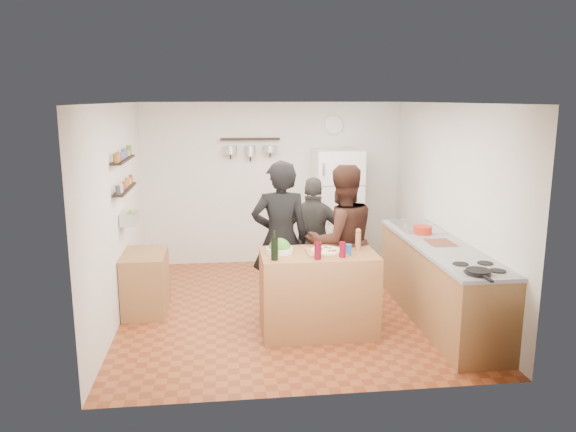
{
  "coord_description": "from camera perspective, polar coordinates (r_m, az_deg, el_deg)",
  "views": [
    {
      "loc": [
        -0.79,
        -6.53,
        2.55
      ],
      "look_at": [
        0.0,
        0.1,
        1.15
      ],
      "focal_mm": 35.0,
      "sensor_mm": 36.0,
      "label": 1
    }
  ],
  "objects": [
    {
      "name": "spice_shelf_lower",
      "position": [
        6.91,
        -16.23,
        2.62
      ],
      "size": [
        0.12,
        1.0,
        0.02
      ],
      "primitive_type": "cube",
      "color": "black",
      "rests_on": "left_wall"
    },
    {
      "name": "red_bowl",
      "position": [
        7.09,
        13.52,
        -1.38
      ],
      "size": [
        0.23,
        0.23,
        0.1
      ],
      "primitive_type": "cylinder",
      "color": "red",
      "rests_on": "counter_run"
    },
    {
      "name": "person_back",
      "position": [
        7.16,
        2.66,
        -2.37
      ],
      "size": [
        1.0,
        0.6,
        1.59
      ],
      "primitive_type": "imported",
      "rotation": [
        0.0,
        0.0,
        2.9
      ],
      "color": "#2E2C29",
      "rests_on": "floor"
    },
    {
      "name": "counter_run",
      "position": [
        6.81,
        15.12,
        -6.55
      ],
      "size": [
        0.63,
        2.63,
        0.9
      ],
      "primitive_type": "cube",
      "color": "#9E7042",
      "rests_on": "floor"
    },
    {
      "name": "pepper_mill",
      "position": [
        6.22,
        7.14,
        -2.59
      ],
      "size": [
        0.06,
        0.06,
        0.2
      ],
      "primitive_type": "cylinder",
      "color": "#925D3D",
      "rests_on": "prep_island"
    },
    {
      "name": "skillet",
      "position": [
        5.62,
        18.76,
        -5.41
      ],
      "size": [
        0.24,
        0.24,
        0.05
      ],
      "primitive_type": "cylinder",
      "color": "black",
      "rests_on": "stove_top"
    },
    {
      "name": "wine_glass_near",
      "position": [
        5.85,
        3.05,
        -3.52
      ],
      "size": [
        0.08,
        0.08,
        0.18
      ],
      "primitive_type": "cylinder",
      "color": "#510715",
      "rests_on": "prep_island"
    },
    {
      "name": "produce_basket",
      "position": [
        6.96,
        -15.82,
        -0.21
      ],
      "size": [
        0.18,
        0.35,
        0.14
      ],
      "primitive_type": "cube",
      "color": "silver",
      "rests_on": "left_wall"
    },
    {
      "name": "stove_top",
      "position": [
        5.85,
        18.8,
        -5.1
      ],
      "size": [
        0.6,
        0.62,
        0.02
      ],
      "primitive_type": "cube",
      "color": "white",
      "rests_on": "counter_run"
    },
    {
      "name": "pot_rack",
      "position": [
        8.56,
        -3.86,
        7.8
      ],
      "size": [
        0.9,
        0.04,
        0.04
      ],
      "primitive_type": "cube",
      "color": "black",
      "rests_on": "back_wall"
    },
    {
      "name": "wall_clock",
      "position": [
        8.79,
        4.7,
        9.2
      ],
      "size": [
        0.3,
        0.03,
        0.3
      ],
      "primitive_type": "cylinder",
      "rotation": [
        1.57,
        0.0,
        0.0
      ],
      "color": "silver",
      "rests_on": "back_wall"
    },
    {
      "name": "pizza",
      "position": [
        6.1,
        3.9,
        -3.51
      ],
      "size": [
        0.34,
        0.34,
        0.02
      ],
      "primitive_type": "cylinder",
      "color": "#D3BD8B",
      "rests_on": "pizza_board"
    },
    {
      "name": "wine_glass_far",
      "position": [
        5.94,
        5.55,
        -3.41
      ],
      "size": [
        0.07,
        0.07,
        0.17
      ],
      "primitive_type": "cylinder",
      "color": "#5F0816",
      "rests_on": "prep_island"
    },
    {
      "name": "person_center",
      "position": [
        6.62,
        5.44,
        -2.59
      ],
      "size": [
        1.0,
        0.85,
        1.81
      ],
      "primitive_type": "imported",
      "rotation": [
        0.0,
        0.0,
        3.35
      ],
      "color": "black",
      "rests_on": "floor"
    },
    {
      "name": "cutting_board",
      "position": [
        6.72,
        15.21,
        -2.72
      ],
      "size": [
        0.3,
        0.4,
        0.02
      ],
      "primitive_type": "cube",
      "color": "#9B5538",
      "rests_on": "counter_run"
    },
    {
      "name": "fridge",
      "position": [
        8.62,
        4.99,
        0.76
      ],
      "size": [
        0.7,
        0.68,
        1.8
      ],
      "primitive_type": "cube",
      "color": "white",
      "rests_on": "floor"
    },
    {
      "name": "room_shell",
      "position": [
        7.08,
        -0.27,
        1.27
      ],
      "size": [
        4.2,
        4.2,
        4.2
      ],
      "color": "brown",
      "rests_on": "ground"
    },
    {
      "name": "salad_bowl",
      "position": [
        6.09,
        -0.86,
        -3.49
      ],
      "size": [
        0.29,
        0.29,
        0.06
      ],
      "primitive_type": "cylinder",
      "color": "silver",
      "rests_on": "prep_island"
    },
    {
      "name": "prep_island",
      "position": [
        6.25,
        3.07,
        -7.77
      ],
      "size": [
        1.25,
        0.72,
        0.91
      ],
      "primitive_type": "cube",
      "color": "#955D36",
      "rests_on": "floor"
    },
    {
      "name": "side_table",
      "position": [
        7.08,
        -14.25,
        -6.51
      ],
      "size": [
        0.5,
        0.8,
        0.73
      ],
      "primitive_type": "cube",
      "color": "olive",
      "rests_on": "floor"
    },
    {
      "name": "spice_shelf_upper",
      "position": [
        6.86,
        -16.4,
        5.51
      ],
      "size": [
        0.12,
        1.0,
        0.02
      ],
      "primitive_type": "cube",
      "color": "black",
      "rests_on": "left_wall"
    },
    {
      "name": "person_left",
      "position": [
        6.58,
        -0.78,
        -2.38
      ],
      "size": [
        0.69,
        0.46,
        1.87
      ],
      "primitive_type": "imported",
      "rotation": [
        0.0,
        0.0,
        3.12
      ],
      "color": "black",
      "rests_on": "floor"
    },
    {
      "name": "salt_canister",
      "position": [
        6.04,
        6.13,
        -3.41
      ],
      "size": [
        0.07,
        0.07,
        0.12
      ],
      "primitive_type": "cylinder",
      "color": "#1C4D9C",
      "rests_on": "prep_island"
    },
    {
      "name": "pizza_board",
      "position": [
        6.1,
        3.89,
        -3.68
      ],
      "size": [
        0.42,
        0.34,
        0.02
      ],
      "primitive_type": "cube",
      "color": "olive",
      "rests_on": "prep_island"
    },
    {
      "name": "sink",
      "position": [
        7.45,
        12.91,
        -1.14
      ],
      "size": [
        0.5,
        0.8,
        0.03
      ],
      "primitive_type": "cube",
      "color": "silver",
      "rests_on": "counter_run"
    },
    {
      "name": "wine_bottle",
      "position": [
        5.81,
        -1.37,
        -3.41
      ],
      "size": [
        0.07,
        0.07,
        0.23
      ],
      "primitive_type": "cylinder",
      "color": "black",
      "rests_on": "prep_island"
    }
  ]
}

